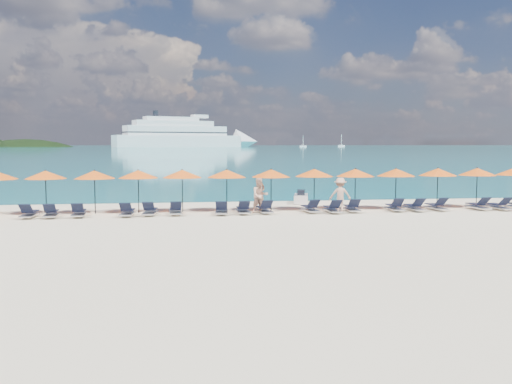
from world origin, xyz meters
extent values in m
plane|color=beige|center=(0.00, 0.00, 0.00)|extent=(1400.00, 1400.00, 0.00)
cube|color=#1FA9B2|center=(0.00, 660.00, 0.01)|extent=(1600.00, 1300.00, 0.01)
ellipsoid|color=black|center=(-150.00, 560.00, -35.00)|extent=(162.00, 126.00, 85.50)
cube|color=silver|center=(-1.62, 507.02, 5.37)|extent=(118.51, 60.33, 10.75)
cone|color=silver|center=(65.10, 531.09, 5.37)|extent=(30.26, 30.26, 23.65)
cube|color=silver|center=(-3.65, 506.29, 15.05)|extent=(95.17, 49.27, 8.60)
cube|color=silver|center=(-5.67, 505.56, 21.50)|extent=(74.42, 40.03, 5.37)
cube|color=silver|center=(-7.69, 504.83, 25.79)|extent=(51.09, 28.98, 3.76)
cube|color=black|center=(-3.65, 506.29, 13.43)|extent=(96.35, 49.88, 0.97)
cube|color=black|center=(-3.65, 506.29, 17.20)|extent=(93.98, 48.67, 0.97)
cylinder|color=black|center=(-21.64, 499.80, 30.09)|extent=(4.73, 4.73, 5.91)
cube|color=silver|center=(110.99, 484.43, 0.81)|extent=(6.04, 2.01, 1.61)
cylinder|color=silver|center=(110.99, 484.43, 6.04)|extent=(0.36, 0.36, 10.07)
cube|color=silver|center=(162.49, 536.81, 0.91)|extent=(6.85, 2.28, 1.83)
cylinder|color=silver|center=(162.49, 536.81, 6.85)|extent=(0.41, 0.41, 11.41)
cube|color=silver|center=(3.56, 8.74, 0.27)|extent=(1.28, 2.28, 0.49)
cube|color=black|center=(3.52, 8.56, 0.63)|extent=(0.64, 0.97, 0.31)
cylinder|color=black|center=(3.69, 9.26, 0.76)|extent=(0.49, 0.17, 0.05)
imported|color=#DBA183|center=(0.55, 5.46, 0.97)|extent=(0.83, 0.82, 1.94)
imported|color=#DBA183|center=(0.37, 4.18, 0.92)|extent=(0.95, 0.63, 1.83)
imported|color=#DBA183|center=(4.71, 4.34, 0.90)|extent=(1.23, 0.73, 1.79)
cylinder|color=black|center=(-10.48, 5.18, 1.10)|extent=(0.05, 0.05, 2.20)
cone|color=#F55E14|center=(-10.48, 5.18, 2.02)|extent=(2.10, 2.10, 0.42)
sphere|color=black|center=(-10.48, 5.18, 2.24)|extent=(0.08, 0.08, 0.08)
cylinder|color=black|center=(-8.04, 4.97, 1.10)|extent=(0.05, 0.05, 2.20)
cone|color=#F55E14|center=(-8.04, 4.97, 2.02)|extent=(2.10, 2.10, 0.42)
sphere|color=black|center=(-8.04, 4.97, 2.24)|extent=(0.08, 0.08, 0.08)
cylinder|color=black|center=(-5.86, 5.12, 1.10)|extent=(0.05, 0.05, 2.20)
cone|color=#F55E14|center=(-5.86, 5.12, 2.02)|extent=(2.10, 2.10, 0.42)
sphere|color=black|center=(-5.86, 5.12, 2.24)|extent=(0.08, 0.08, 0.08)
cylinder|color=black|center=(-3.60, 5.19, 1.10)|extent=(0.05, 0.05, 2.20)
cone|color=#F55E14|center=(-3.60, 5.19, 2.02)|extent=(2.10, 2.10, 0.42)
sphere|color=black|center=(-3.60, 5.19, 2.24)|extent=(0.08, 0.08, 0.08)
cylinder|color=black|center=(-1.27, 5.03, 1.10)|extent=(0.05, 0.05, 2.20)
cone|color=#F55E14|center=(-1.27, 5.03, 2.02)|extent=(2.10, 2.10, 0.42)
sphere|color=black|center=(-1.27, 5.03, 2.24)|extent=(0.08, 0.08, 0.08)
cylinder|color=black|center=(1.10, 5.00, 1.10)|extent=(0.05, 0.05, 2.20)
cone|color=#F55E14|center=(1.10, 5.00, 2.02)|extent=(2.10, 2.10, 0.42)
sphere|color=black|center=(1.10, 5.00, 2.24)|extent=(0.08, 0.08, 0.08)
cylinder|color=black|center=(3.49, 5.18, 1.10)|extent=(0.05, 0.05, 2.20)
cone|color=#F55E14|center=(3.49, 5.18, 2.02)|extent=(2.10, 2.10, 0.42)
sphere|color=black|center=(3.49, 5.18, 2.24)|extent=(0.08, 0.08, 0.08)
cylinder|color=black|center=(5.72, 4.94, 1.10)|extent=(0.05, 0.05, 2.20)
cone|color=#F55E14|center=(5.72, 4.94, 2.02)|extent=(2.10, 2.10, 0.42)
sphere|color=black|center=(5.72, 4.94, 2.24)|extent=(0.08, 0.08, 0.08)
cylinder|color=black|center=(8.02, 4.92, 1.10)|extent=(0.05, 0.05, 2.20)
cone|color=#F55E14|center=(8.02, 4.92, 2.02)|extent=(2.10, 2.10, 0.42)
sphere|color=black|center=(8.02, 4.92, 2.24)|extent=(0.08, 0.08, 0.08)
cylinder|color=black|center=(10.50, 5.04, 1.10)|extent=(0.05, 0.05, 2.20)
cone|color=#F55E14|center=(10.50, 5.04, 2.02)|extent=(2.10, 2.10, 0.42)
sphere|color=black|center=(10.50, 5.04, 2.24)|extent=(0.08, 0.08, 0.08)
cylinder|color=black|center=(12.84, 5.05, 1.10)|extent=(0.05, 0.05, 2.20)
cone|color=#F55E14|center=(12.84, 5.05, 2.02)|extent=(2.10, 2.10, 0.42)
sphere|color=black|center=(12.84, 5.05, 2.24)|extent=(0.08, 0.08, 0.08)
cube|color=silver|center=(-10.99, 3.79, 0.14)|extent=(0.66, 1.72, 0.06)
cube|color=black|center=(-10.99, 4.04, 0.30)|extent=(0.58, 1.11, 0.04)
cube|color=black|center=(-11.01, 3.24, 0.55)|extent=(0.56, 0.55, 0.43)
cube|color=silver|center=(-9.95, 3.73, 0.14)|extent=(0.75, 1.74, 0.06)
cube|color=black|center=(-9.97, 3.98, 0.30)|extent=(0.64, 1.14, 0.04)
cube|color=black|center=(-9.91, 3.19, 0.55)|extent=(0.59, 0.58, 0.43)
cube|color=silver|center=(-8.67, 3.83, 0.14)|extent=(0.70, 1.73, 0.06)
cube|color=black|center=(-8.68, 4.08, 0.30)|extent=(0.60, 1.12, 0.04)
cube|color=black|center=(-8.64, 3.28, 0.55)|extent=(0.57, 0.56, 0.43)
cube|color=silver|center=(-6.33, 3.75, 0.14)|extent=(0.74, 1.74, 0.06)
cube|color=black|center=(-6.31, 4.00, 0.30)|extent=(0.63, 1.14, 0.04)
cube|color=black|center=(-6.37, 3.20, 0.55)|extent=(0.59, 0.58, 0.43)
cube|color=silver|center=(-5.23, 3.96, 0.14)|extent=(0.78, 1.75, 0.06)
cube|color=black|center=(-5.21, 4.21, 0.30)|extent=(0.65, 1.15, 0.04)
cube|color=black|center=(-5.29, 3.41, 0.55)|extent=(0.60, 0.59, 0.43)
cube|color=silver|center=(-3.97, 4.00, 0.14)|extent=(0.68, 1.72, 0.06)
cube|color=black|center=(-3.98, 4.25, 0.30)|extent=(0.59, 1.12, 0.04)
cube|color=black|center=(-3.95, 3.45, 0.55)|extent=(0.57, 0.56, 0.43)
cube|color=silver|center=(-1.66, 3.79, 0.14)|extent=(0.79, 1.76, 0.06)
cube|color=black|center=(-1.63, 4.04, 0.30)|extent=(0.66, 1.15, 0.04)
cube|color=black|center=(-1.72, 3.25, 0.55)|extent=(0.60, 0.59, 0.43)
cube|color=silver|center=(-0.56, 3.86, 0.14)|extent=(0.62, 1.70, 0.06)
cube|color=black|center=(-0.55, 4.11, 0.30)|extent=(0.55, 1.10, 0.04)
cube|color=black|center=(-0.56, 3.31, 0.55)|extent=(0.55, 0.54, 0.43)
cube|color=silver|center=(0.55, 3.95, 0.14)|extent=(0.78, 1.75, 0.06)
cube|color=black|center=(0.53, 4.20, 0.30)|extent=(0.65, 1.15, 0.04)
cube|color=black|center=(0.60, 3.41, 0.55)|extent=(0.60, 0.59, 0.43)
cube|color=silver|center=(2.99, 3.97, 0.14)|extent=(0.77, 1.75, 0.06)
cube|color=black|center=(2.97, 4.22, 0.30)|extent=(0.65, 1.15, 0.04)
cube|color=black|center=(3.04, 3.42, 0.55)|extent=(0.60, 0.59, 0.43)
cube|color=silver|center=(4.09, 3.66, 0.14)|extent=(0.67, 1.72, 0.06)
cube|color=black|center=(4.09, 3.91, 0.30)|extent=(0.59, 1.12, 0.04)
cube|color=black|center=(4.11, 3.11, 0.55)|extent=(0.57, 0.55, 0.43)
cube|color=silver|center=(5.22, 3.92, 0.14)|extent=(0.73, 1.74, 0.06)
cube|color=black|center=(5.24, 4.17, 0.30)|extent=(0.62, 1.13, 0.04)
cube|color=black|center=(5.18, 3.37, 0.55)|extent=(0.58, 0.57, 0.43)
cube|color=silver|center=(7.59, 3.98, 0.14)|extent=(0.74, 1.74, 0.06)
cube|color=black|center=(7.61, 4.22, 0.30)|extent=(0.63, 1.14, 0.04)
cube|color=black|center=(7.55, 3.43, 0.55)|extent=(0.59, 0.58, 0.43)
cube|color=silver|center=(8.64, 3.86, 0.14)|extent=(0.69, 1.72, 0.06)
cube|color=black|center=(8.63, 4.11, 0.30)|extent=(0.59, 1.12, 0.04)
cube|color=black|center=(8.67, 3.31, 0.55)|extent=(0.57, 0.56, 0.43)
cube|color=silver|center=(9.96, 4.01, 0.14)|extent=(0.75, 1.74, 0.06)
cube|color=black|center=(9.94, 4.26, 0.30)|extent=(0.64, 1.14, 0.04)
cube|color=black|center=(10.01, 3.46, 0.55)|extent=(0.59, 0.58, 0.43)
cube|color=silver|center=(12.31, 3.93, 0.14)|extent=(0.75, 1.74, 0.06)
cube|color=black|center=(12.29, 4.18, 0.30)|extent=(0.63, 1.14, 0.04)
cube|color=black|center=(12.35, 3.38, 0.55)|extent=(0.59, 0.58, 0.43)
cube|color=silver|center=(13.40, 3.69, 0.14)|extent=(0.76, 1.75, 0.06)
cube|color=black|center=(13.38, 3.94, 0.30)|extent=(0.64, 1.14, 0.04)
cube|color=black|center=(13.45, 3.14, 0.55)|extent=(0.59, 0.58, 0.43)
camera|label=1|loc=(-3.92, -24.86, 3.61)|focal=40.00mm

